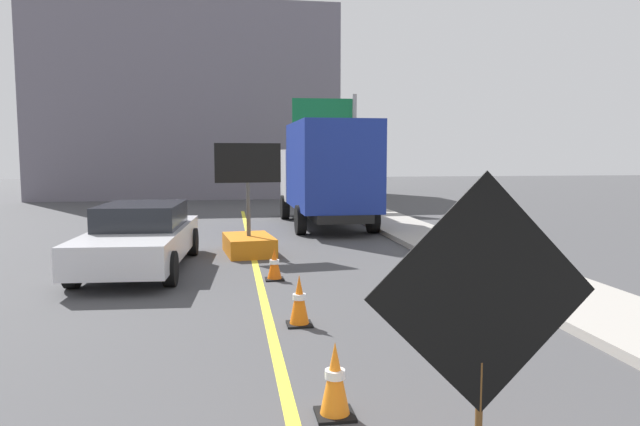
{
  "coord_description": "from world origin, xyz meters",
  "views": [
    {
      "loc": [
        -0.54,
        -1.03,
        2.44
      ],
      "look_at": [
        0.44,
        5.29,
        1.79
      ],
      "focal_mm": 32.77,
      "sensor_mm": 36.0,
      "label": 1
    }
  ],
  "objects_px": {
    "pickup_car": "(141,236)",
    "traffic_cone_near_sign": "(335,380)",
    "box_truck": "(327,172)",
    "highway_guide_sign": "(337,131)",
    "traffic_cone_far_lane": "(274,264)",
    "arrow_board_trailer": "(249,235)",
    "roadwork_sign": "(482,301)",
    "traffic_cone_mid_lane": "(299,301)"
  },
  "relations": [
    {
      "from": "traffic_cone_mid_lane",
      "to": "traffic_cone_far_lane",
      "type": "xyz_separation_m",
      "value": [
        -0.12,
        3.07,
        -0.05
      ]
    },
    {
      "from": "roadwork_sign",
      "to": "highway_guide_sign",
      "type": "bearing_deg",
      "value": 82.13
    },
    {
      "from": "arrow_board_trailer",
      "to": "traffic_cone_far_lane",
      "type": "relative_size",
      "value": 4.34
    },
    {
      "from": "highway_guide_sign",
      "to": "traffic_cone_mid_lane",
      "type": "height_order",
      "value": "highway_guide_sign"
    },
    {
      "from": "arrow_board_trailer",
      "to": "pickup_car",
      "type": "distance_m",
      "value": 2.79
    },
    {
      "from": "arrow_board_trailer",
      "to": "traffic_cone_near_sign",
      "type": "bearing_deg",
      "value": -86.87
    },
    {
      "from": "pickup_car",
      "to": "traffic_cone_far_lane",
      "type": "height_order",
      "value": "pickup_car"
    },
    {
      "from": "traffic_cone_far_lane",
      "to": "arrow_board_trailer",
      "type": "bearing_deg",
      "value": 97.35
    },
    {
      "from": "highway_guide_sign",
      "to": "roadwork_sign",
      "type": "bearing_deg",
      "value": -97.87
    },
    {
      "from": "traffic_cone_mid_lane",
      "to": "roadwork_sign",
      "type": "bearing_deg",
      "value": -81.28
    },
    {
      "from": "roadwork_sign",
      "to": "traffic_cone_mid_lane",
      "type": "relative_size",
      "value": 3.19
    },
    {
      "from": "arrow_board_trailer",
      "to": "roadwork_sign",
      "type": "bearing_deg",
      "value": -83.54
    },
    {
      "from": "arrow_board_trailer",
      "to": "box_truck",
      "type": "xyz_separation_m",
      "value": [
        2.77,
        5.05,
        1.37
      ]
    },
    {
      "from": "box_truck",
      "to": "pickup_car",
      "type": "relative_size",
      "value": 1.32
    },
    {
      "from": "arrow_board_trailer",
      "to": "pickup_car",
      "type": "height_order",
      "value": "arrow_board_trailer"
    },
    {
      "from": "arrow_board_trailer",
      "to": "traffic_cone_mid_lane",
      "type": "bearing_deg",
      "value": -85.22
    },
    {
      "from": "roadwork_sign",
      "to": "arrow_board_trailer",
      "type": "relative_size",
      "value": 0.86
    },
    {
      "from": "box_truck",
      "to": "traffic_cone_near_sign",
      "type": "bearing_deg",
      "value": -99.16
    },
    {
      "from": "roadwork_sign",
      "to": "traffic_cone_far_lane",
      "type": "bearing_deg",
      "value": 96.1
    },
    {
      "from": "roadwork_sign",
      "to": "traffic_cone_far_lane",
      "type": "xyz_separation_m",
      "value": [
        -0.81,
        7.58,
        -1.17
      ]
    },
    {
      "from": "roadwork_sign",
      "to": "pickup_car",
      "type": "bearing_deg",
      "value": 111.16
    },
    {
      "from": "traffic_cone_far_lane",
      "to": "traffic_cone_mid_lane",
      "type": "bearing_deg",
      "value": -87.79
    },
    {
      "from": "pickup_car",
      "to": "highway_guide_sign",
      "type": "distance_m",
      "value": 14.08
    },
    {
      "from": "highway_guide_sign",
      "to": "traffic_cone_near_sign",
      "type": "bearing_deg",
      "value": -100.48
    },
    {
      "from": "box_truck",
      "to": "highway_guide_sign",
      "type": "relative_size",
      "value": 1.36
    },
    {
      "from": "arrow_board_trailer",
      "to": "traffic_cone_near_sign",
      "type": "relative_size",
      "value": 3.79
    },
    {
      "from": "pickup_car",
      "to": "traffic_cone_near_sign",
      "type": "height_order",
      "value": "pickup_car"
    },
    {
      "from": "pickup_car",
      "to": "highway_guide_sign",
      "type": "bearing_deg",
      "value": 62.08
    },
    {
      "from": "highway_guide_sign",
      "to": "traffic_cone_far_lane",
      "type": "relative_size",
      "value": 8.04
    },
    {
      "from": "roadwork_sign",
      "to": "box_truck",
      "type": "height_order",
      "value": "box_truck"
    },
    {
      "from": "roadwork_sign",
      "to": "arrow_board_trailer",
      "type": "height_order",
      "value": "arrow_board_trailer"
    },
    {
      "from": "roadwork_sign",
      "to": "arrow_board_trailer",
      "type": "bearing_deg",
      "value": 96.46
    },
    {
      "from": "arrow_board_trailer",
      "to": "box_truck",
      "type": "bearing_deg",
      "value": 61.24
    },
    {
      "from": "highway_guide_sign",
      "to": "traffic_cone_mid_lane",
      "type": "bearing_deg",
      "value": -102.21
    },
    {
      "from": "pickup_car",
      "to": "traffic_cone_near_sign",
      "type": "distance_m",
      "value": 8.05
    },
    {
      "from": "box_truck",
      "to": "traffic_cone_far_lane",
      "type": "distance_m",
      "value": 8.58
    },
    {
      "from": "roadwork_sign",
      "to": "pickup_car",
      "type": "relative_size",
      "value": 0.45
    },
    {
      "from": "highway_guide_sign",
      "to": "traffic_cone_near_sign",
      "type": "distance_m",
      "value": 20.32
    },
    {
      "from": "traffic_cone_near_sign",
      "to": "roadwork_sign",
      "type": "bearing_deg",
      "value": -65.73
    },
    {
      "from": "traffic_cone_mid_lane",
      "to": "box_truck",
      "type": "bearing_deg",
      "value": 78.57
    },
    {
      "from": "roadwork_sign",
      "to": "traffic_cone_far_lane",
      "type": "relative_size",
      "value": 3.75
    },
    {
      "from": "arrow_board_trailer",
      "to": "traffic_cone_near_sign",
      "type": "height_order",
      "value": "arrow_board_trailer"
    }
  ]
}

